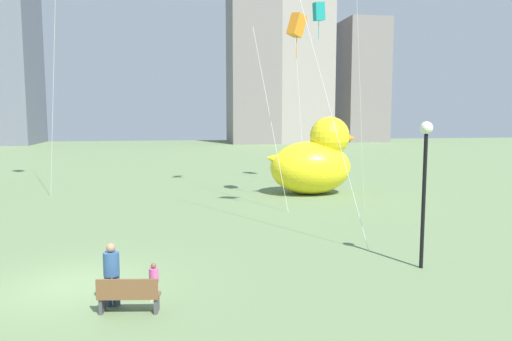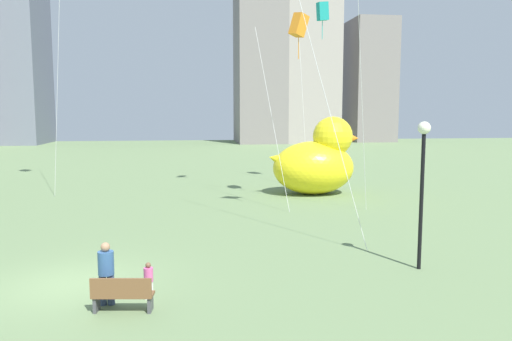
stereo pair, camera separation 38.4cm
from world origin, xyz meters
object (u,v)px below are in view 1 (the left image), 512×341
Objects in this scene: park_bench at (128,295)px; kite_teal at (319,13)px; person_adult at (112,271)px; giant_inflatable_duck at (314,161)px; kite_orange at (296,26)px; person_child at (154,280)px; lamppost at (425,166)px.

kite_teal reaches higher than park_bench.
person_adult is 18.68m from giant_inflatable_duck.
kite_teal is at bearing 61.14° from person_adult.
giant_inflatable_duck is at bearing 61.54° from park_bench.
kite_orange is (7.67, 13.06, 8.27)m from person_adult.
park_bench is 0.97m from person_child.
giant_inflatable_duck is at bearing 59.48° from person_adult.
person_child is 8.71m from lamppost.
park_bench is at bearing -125.63° from person_child.
kite_teal reaches higher than person_child.
kite_orange is (6.65, 12.83, 8.62)m from person_child.
giant_inflatable_duck is 1.20× the size of lamppost.
kite_teal is 6.73m from kite_orange.
lamppost is 12.84m from kite_orange.
kite_teal reaches higher than person_adult.
lamppost is (-0.31, -14.30, 1.29)m from giant_inflatable_duck.
lamppost is (8.71, 2.33, 2.76)m from park_bench.
giant_inflatable_duck reaches higher than person_adult.
person_adult is 1.63× the size of person_child.
giant_inflatable_duck is 0.47× the size of kite_teal.
kite_orange is at bearing 97.52° from lamppost.
lamppost is at bearing 10.96° from person_adult.
person_adult reaches higher than park_bench.
person_child is at bearing -118.08° from giant_inflatable_duck.
kite_teal is 1.18× the size of kite_orange.
park_bench is at bearing -117.10° from kite_teal.
kite_orange reaches higher than lamppost.
park_bench is 17.70m from kite_orange.
lamppost is 0.46× the size of kite_orange.
person_adult is at bearing -120.44° from kite_orange.
person_child is (1.02, 0.23, -0.34)m from person_adult.
person_adult is at bearing -118.86° from kite_teal.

